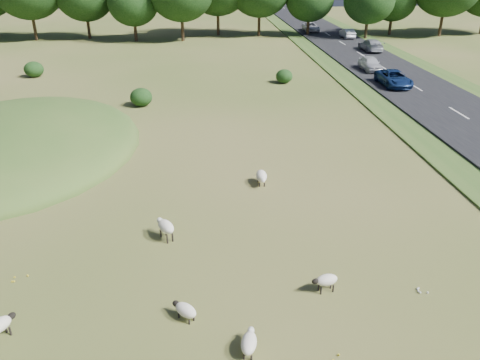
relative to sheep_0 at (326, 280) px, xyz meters
name	(u,v)px	position (x,y,z in m)	size (l,w,h in m)	color
ground	(199,107)	(-4.50, 23.68, -0.51)	(160.00, 160.00, 0.00)	#3C581B
mound	(13,148)	(-16.50, 15.68, -0.51)	(16.00, 20.00, 4.00)	#33561E
road	(391,73)	(15.50, 33.68, -0.39)	(8.00, 150.00, 0.25)	black
shrubs	(131,79)	(-10.80, 30.69, 0.22)	(26.69, 13.06, 1.56)	black
sheep_0	(326,280)	(0.00, 0.00, 0.00)	(1.05, 0.59, 0.73)	beige
sheep_1	(249,342)	(-3.11, -2.68, -0.11)	(0.69, 1.16, 0.64)	beige
sheep_3	(261,176)	(-1.22, 9.11, -0.03)	(0.59, 1.32, 0.76)	beige
sheep_4	(185,310)	(-5.12, -1.01, -0.13)	(0.99, 0.97, 0.61)	beige
sheep_5	(166,226)	(-6.05, 4.09, 0.12)	(1.00, 1.27, 0.91)	beige
car_0	(371,45)	(17.40, 45.60, 0.46)	(2.02, 4.98, 1.45)	#ABADB3
car_1	(311,27)	(13.60, 63.04, 0.39)	(2.16, 4.69, 1.30)	silver
car_2	(394,78)	(13.60, 28.27, 0.42)	(2.27, 4.93, 1.37)	navy
car_3	(303,10)	(17.40, 87.04, 0.50)	(2.12, 5.22, 1.52)	#ABACB2
car_4	(370,63)	(13.60, 34.81, 0.44)	(1.66, 4.13, 1.41)	silver
car_6	(347,33)	(17.40, 55.80, 0.40)	(1.41, 4.03, 1.33)	white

